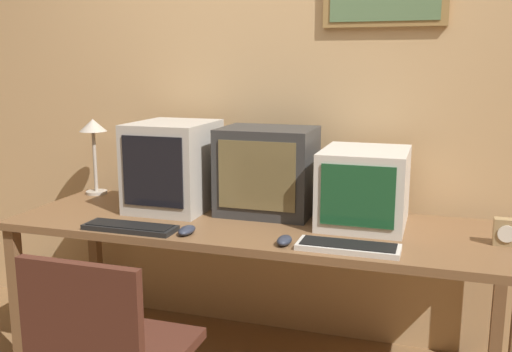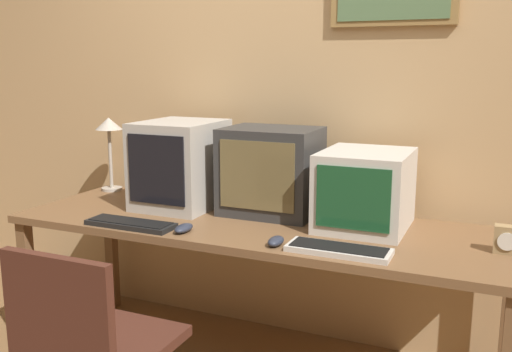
% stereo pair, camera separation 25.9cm
% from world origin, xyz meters
% --- Properties ---
extents(wall_back, '(8.00, 0.08, 2.60)m').
position_xyz_m(wall_back, '(0.00, 1.35, 1.30)').
color(wall_back, tan).
rests_on(wall_back, ground_plane).
extents(desk, '(2.29, 0.75, 0.74)m').
position_xyz_m(desk, '(0.00, 0.86, 0.68)').
color(desk, brown).
rests_on(desk, ground_plane).
extents(monitor_left, '(0.37, 0.44, 0.44)m').
position_xyz_m(monitor_left, '(-0.48, 0.99, 0.96)').
color(monitor_left, '#B7B2A8').
rests_on(monitor_left, desk).
extents(monitor_center, '(0.45, 0.35, 0.42)m').
position_xyz_m(monitor_center, '(-0.00, 1.04, 0.95)').
color(monitor_center, '#333333').
rests_on(monitor_center, desk).
extents(monitor_right, '(0.38, 0.45, 0.34)m').
position_xyz_m(monitor_right, '(0.47, 0.99, 0.91)').
color(monitor_right, beige).
rests_on(monitor_right, desk).
extents(keyboard_main, '(0.42, 0.13, 0.03)m').
position_xyz_m(keyboard_main, '(-0.49, 0.57, 0.75)').
color(keyboard_main, black).
rests_on(keyboard_main, desk).
extents(keyboard_side, '(0.40, 0.15, 0.03)m').
position_xyz_m(keyboard_side, '(0.47, 0.60, 0.75)').
color(keyboard_side, beige).
rests_on(keyboard_side, desk).
extents(mouse_near_keyboard, '(0.06, 0.12, 0.03)m').
position_xyz_m(mouse_near_keyboard, '(-0.23, 0.59, 0.76)').
color(mouse_near_keyboard, '#282D3D').
rests_on(mouse_near_keyboard, desk).
extents(mouse_far_corner, '(0.06, 0.11, 0.04)m').
position_xyz_m(mouse_far_corner, '(0.21, 0.58, 0.76)').
color(mouse_far_corner, '#282D3D').
rests_on(mouse_far_corner, desk).
extents(desk_clock, '(0.10, 0.06, 0.11)m').
position_xyz_m(desk_clock, '(1.06, 0.85, 0.80)').
color(desk_clock, '#A38456').
rests_on(desk_clock, desk).
extents(desk_lamp, '(0.15, 0.15, 0.42)m').
position_xyz_m(desk_lamp, '(-1.03, 1.14, 1.07)').
color(desk_lamp, '#B2A899').
rests_on(desk_lamp, desk).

